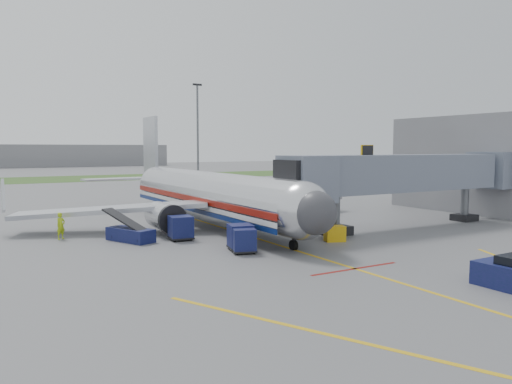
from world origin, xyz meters
TOP-DOWN VIEW (x-y plane):
  - ground at (0.00, 0.00)m, footprint 400.00×400.00m
  - grass_strip at (0.00, 90.00)m, footprint 300.00×25.00m
  - apron_markings at (0.00, -7.40)m, footprint 21.52×50.00m
  - airliner at (0.00, 15.25)m, footprint 32.10×35.67m
  - jet_bridge at (12.86, 5.00)m, footprint 25.30×4.00m
  - terminal at (30.00, 10.00)m, footprint 10.00×16.00m
  - light_mast_right at (25.00, 75.00)m, footprint 2.00×0.44m
  - baggage_cart_a at (-3.28, 2.76)m, footprint 1.84×1.84m
  - baggage_cart_b at (-5.08, 9.00)m, footprint 1.79×1.79m
  - baggage_cart_c at (-3.00, 3.75)m, footprint 1.86×1.86m
  - belt_loader at (-8.39, 10.41)m, footprint 2.93×4.60m
  - ground_power_cart at (4.25, 3.00)m, footprint 1.62×1.34m
  - ramp_worker at (-12.55, 13.66)m, footprint 0.86×0.78m

SIDE VIEW (x-z plane):
  - ground at x=0.00m, z-range 0.00..0.00m
  - apron_markings at x=0.00m, z-range 0.00..0.01m
  - grass_strip at x=0.00m, z-range 0.00..0.01m
  - belt_loader at x=-8.39m, z-range -0.55..1.64m
  - ground_power_cart at x=4.25m, z-range -0.01..1.10m
  - baggage_cart_a at x=-3.28m, z-range 0.01..1.58m
  - baggage_cart_c at x=-3.00m, z-range 0.02..1.69m
  - baggage_cart_b at x=-5.08m, z-range 0.02..1.76m
  - ramp_worker at x=-12.55m, z-range 0.00..1.97m
  - airliner at x=0.00m, z-range -2.48..7.77m
  - jet_bridge at x=12.86m, z-range 1.02..7.92m
  - terminal at x=30.00m, z-range 0.00..10.00m
  - light_mast_right at x=25.00m, z-range 0.58..20.98m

